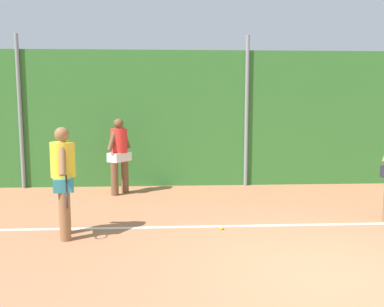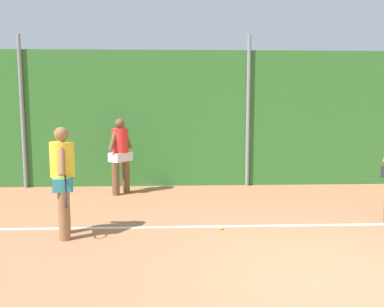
% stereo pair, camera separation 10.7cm
% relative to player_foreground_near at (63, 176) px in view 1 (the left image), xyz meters
% --- Properties ---
extents(ground_plane, '(31.08, 31.08, 0.00)m').
position_rel_player_foreground_near_xyz_m(ground_plane, '(3.80, -0.01, -1.04)').
color(ground_plane, '#B2704C').
extents(hedge_fence_backdrop, '(20.20, 0.25, 3.55)m').
position_rel_player_foreground_near_xyz_m(hedge_fence_backdrop, '(3.80, 4.23, 0.73)').
color(hedge_fence_backdrop, '#33702D').
rests_on(hedge_fence_backdrop, ground_plane).
extents(fence_post_left, '(0.10, 0.10, 3.92)m').
position_rel_player_foreground_near_xyz_m(fence_post_left, '(-2.03, 4.05, 0.92)').
color(fence_post_left, gray).
rests_on(fence_post_left, ground_plane).
extents(fence_post_center, '(0.10, 0.10, 3.92)m').
position_rel_player_foreground_near_xyz_m(fence_post_center, '(3.80, 4.05, 0.92)').
color(fence_post_center, gray).
rests_on(fence_post_center, ground_plane).
extents(court_baseline_paint, '(14.76, 0.10, 0.01)m').
position_rel_player_foreground_near_xyz_m(court_baseline_paint, '(3.80, 0.45, -1.04)').
color(court_baseline_paint, white).
rests_on(court_baseline_paint, ground_plane).
extents(player_foreground_near, '(0.43, 0.82, 1.86)m').
position_rel_player_foreground_near_xyz_m(player_foreground_near, '(0.00, 0.00, 0.00)').
color(player_foreground_near, '#8C603D').
rests_on(player_foreground_near, ground_plane).
extents(player_backcourt_far, '(0.57, 0.65, 1.84)m').
position_rel_player_foreground_near_xyz_m(player_backcourt_far, '(0.56, 3.22, -0.01)').
color(player_backcourt_far, brown).
rests_on(player_backcourt_far, ground_plane).
extents(tennis_ball_5, '(0.07, 0.07, 0.07)m').
position_rel_player_foreground_near_xyz_m(tennis_ball_5, '(2.68, 0.25, -1.01)').
color(tennis_ball_5, '#CCDB33').
rests_on(tennis_ball_5, ground_plane).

